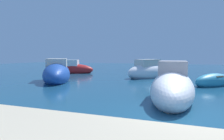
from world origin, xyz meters
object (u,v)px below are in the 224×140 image
(moored_boat_0, at_px, (151,71))
(moored_boat_2, at_px, (73,69))
(moored_boat_1, at_px, (57,73))
(moored_boat_7, at_px, (214,81))
(moored_boat_3, at_px, (172,87))

(moored_boat_0, distance_m, moored_boat_2, 9.12)
(moored_boat_1, height_order, moored_boat_7, moored_boat_1)
(moored_boat_1, distance_m, moored_boat_3, 9.60)
(moored_boat_0, height_order, moored_boat_1, moored_boat_1)
(moored_boat_2, height_order, moored_boat_7, moored_boat_2)
(moored_boat_1, height_order, moored_boat_3, moored_boat_1)
(moored_boat_1, bearing_deg, moored_boat_7, 66.12)
(moored_boat_1, height_order, moored_boat_2, moored_boat_1)
(moored_boat_1, distance_m, moored_boat_7, 11.61)
(moored_boat_2, relative_size, moored_boat_7, 1.49)
(moored_boat_0, distance_m, moored_boat_7, 5.89)
(moored_boat_0, relative_size, moored_boat_1, 0.98)
(moored_boat_2, relative_size, moored_boat_3, 0.87)
(moored_boat_2, bearing_deg, moored_boat_1, -87.56)
(moored_boat_2, xyz_separation_m, moored_boat_7, (13.66, -4.87, -0.18))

